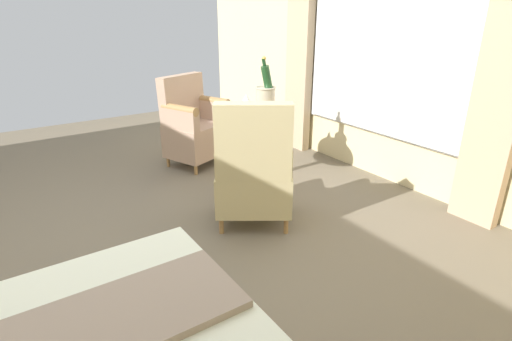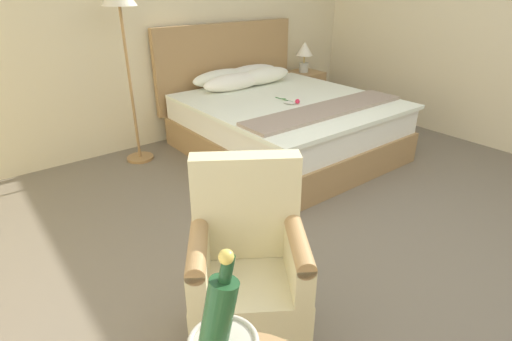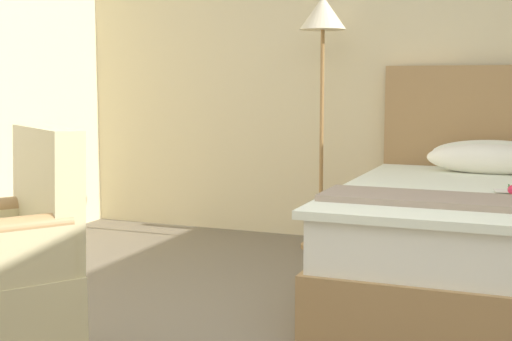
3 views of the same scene
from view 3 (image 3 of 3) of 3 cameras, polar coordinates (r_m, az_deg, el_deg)
The scene contains 3 objects.
wall_headboard_side at distance 5.31m, azimuth 13.18°, elevation 9.62°, with size 5.57×0.12×2.88m.
floor_lamp_brass at distance 5.04m, azimuth 5.35°, elevation 10.44°, with size 0.32×0.32×1.78m.
armchair_by_window at distance 3.03m, azimuth -18.93°, elevation -7.57°, with size 0.75×0.74×1.01m.
Camera 3 is at (0.81, -2.03, 1.18)m, focal length 50.00 mm.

